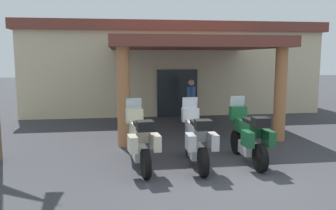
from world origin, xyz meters
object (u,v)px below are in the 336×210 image
pedestrian (191,98)px  motel_building (167,66)px  motorcycle_cream (140,140)px  motorcycle_green (248,135)px  motorcycle_silver (196,138)px

pedestrian → motel_building: bearing=-93.3°
motorcycle_cream → motorcycle_green: 2.75m
motorcycle_silver → pedestrian: pedestrian is taller
motorcycle_cream → pedestrian: size_ratio=1.24×
motorcycle_cream → motorcycle_silver: bearing=-98.8°
motorcycle_silver → pedestrian: size_ratio=1.24×
motorcycle_cream → motorcycle_silver: (1.37, -0.05, 0.00)m
motorcycle_cream → pedestrian: 5.72m
motorcycle_silver → motorcycle_cream: bearing=88.3°
motel_building → motorcycle_cream: (-2.03, -10.20, -1.46)m
motorcycle_silver → pedestrian: (0.94, 5.27, 0.34)m
motel_building → motorcycle_green: 10.23m
motorcycle_cream → motorcycle_green: bearing=-94.8°
motorcycle_silver → pedestrian: 5.36m
motel_building → motorcycle_cream: size_ratio=6.40×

